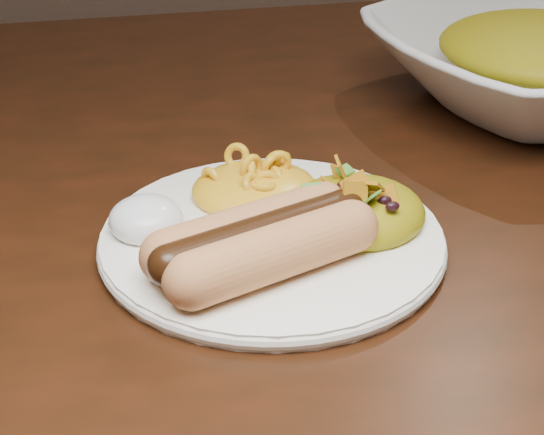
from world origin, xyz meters
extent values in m
cube|color=black|center=(0.00, 0.00, 0.73)|extent=(1.60, 0.90, 0.04)
cylinder|color=white|center=(0.07, -0.10, 0.76)|extent=(0.22, 0.22, 0.01)
cylinder|color=tan|center=(0.05, -0.15, 0.78)|extent=(0.11, 0.07, 0.03)
cylinder|color=tan|center=(0.05, -0.12, 0.78)|extent=(0.11, 0.07, 0.03)
cylinder|color=#42220D|center=(0.05, -0.14, 0.78)|extent=(0.12, 0.06, 0.02)
ellipsoid|color=orange|center=(0.07, -0.05, 0.78)|extent=(0.09, 0.08, 0.03)
ellipsoid|color=white|center=(-0.01, -0.08, 0.78)|extent=(0.05, 0.05, 0.03)
ellipsoid|color=#D47400|center=(0.12, -0.10, 0.77)|extent=(0.09, 0.09, 0.04)
imported|color=silver|center=(0.35, 0.09, 0.79)|extent=(0.33, 0.33, 0.07)
camera|label=1|loc=(-0.03, -0.54, 1.02)|focal=55.00mm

